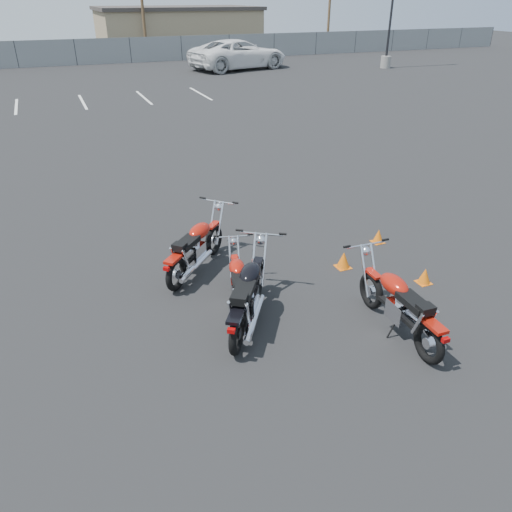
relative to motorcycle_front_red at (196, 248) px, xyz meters
name	(u,v)px	position (x,y,z in m)	size (l,w,h in m)	color
ground	(259,308)	(0.59, -1.62, -0.49)	(120.00, 120.00, 0.00)	black
motorcycle_front_red	(196,248)	(0.00, 0.00, 0.00)	(1.82, 1.85, 1.07)	black
motorcycle_second_black	(248,295)	(0.28, -1.93, 0.02)	(1.63, 2.11, 1.11)	black
motorcycle_third_red	(239,283)	(0.32, -1.39, -0.08)	(0.88, 1.82, 0.90)	black
motorcycle_rear_red	(400,305)	(2.32, -3.05, 0.00)	(0.85, 2.20, 1.07)	black
training_cone_near	(343,260)	(2.63, -0.95, -0.33)	(0.27, 0.27, 0.32)	orange
training_cone_far	(425,276)	(3.69, -2.01, -0.34)	(0.25, 0.25, 0.29)	orange
training_cone_extra	(378,236)	(3.89, -0.28, -0.34)	(0.24, 0.24, 0.29)	orange
light_pole_east	(390,23)	(20.82, 23.38, 2.46)	(0.80, 0.70, 11.09)	gray
chainlink_fence	(75,52)	(0.59, 33.38, 0.41)	(80.06, 0.06, 1.80)	slate
tan_building_east	(177,28)	(10.59, 42.38, 1.37)	(14.40, 9.40, 3.70)	#8F7D5C
parking_line_stripes	(50,104)	(-1.91, 18.38, -0.48)	(15.12, 4.00, 0.01)	silver
white_van	(239,45)	(10.93, 26.80, 1.05)	(8.11, 3.24, 3.08)	white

